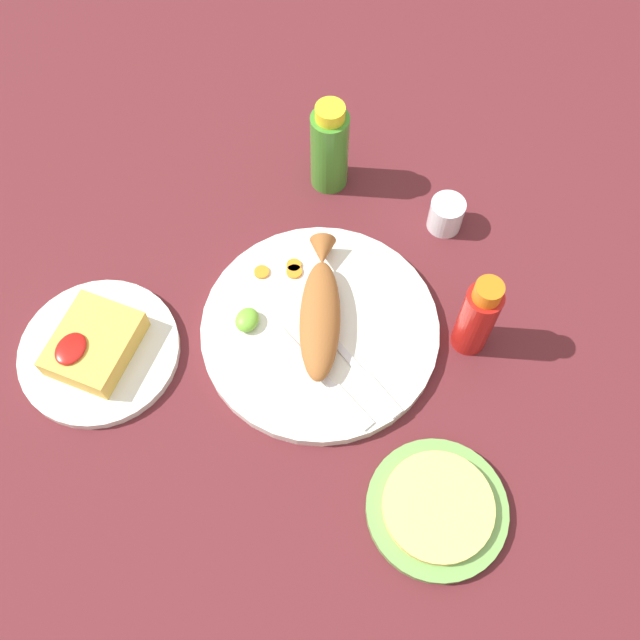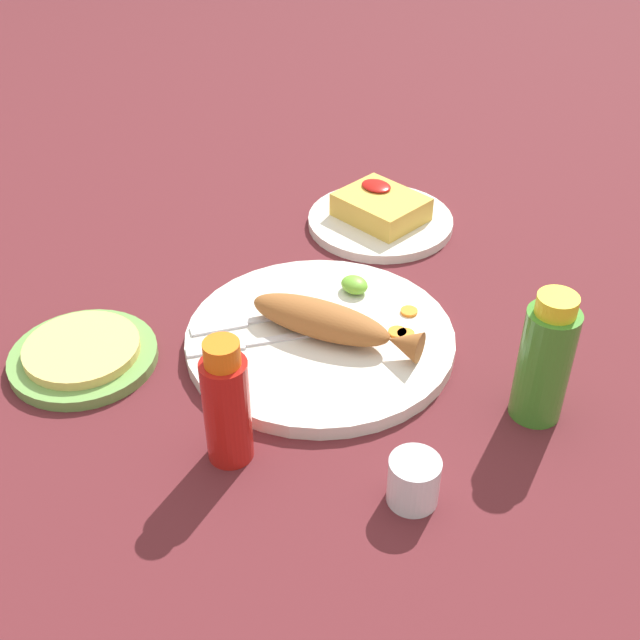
% 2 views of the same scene
% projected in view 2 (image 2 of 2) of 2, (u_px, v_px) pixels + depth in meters
% --- Properties ---
extents(ground_plane, '(4.00, 4.00, 0.00)m').
position_uv_depth(ground_plane, '(320.00, 344.00, 0.99)').
color(ground_plane, '#561E23').
extents(main_plate, '(0.33, 0.33, 0.02)m').
position_uv_depth(main_plate, '(320.00, 339.00, 0.99)').
color(main_plate, silver).
rests_on(main_plate, ground_plane).
extents(fried_fish, '(0.22, 0.12, 0.04)m').
position_uv_depth(fried_fish, '(330.00, 322.00, 0.96)').
color(fried_fish, '#935628').
rests_on(fried_fish, main_plate).
extents(fork_near, '(0.11, 0.17, 0.00)m').
position_uv_depth(fork_near, '(252.00, 343.00, 0.96)').
color(fork_near, silver).
rests_on(fork_near, main_plate).
extents(fork_far, '(0.10, 0.17, 0.00)m').
position_uv_depth(fork_far, '(254.00, 321.00, 1.00)').
color(fork_far, silver).
rests_on(fork_far, main_plate).
extents(carrot_slice_near, '(0.02, 0.02, 0.00)m').
position_uv_depth(carrot_slice_near, '(397.00, 332.00, 0.98)').
color(carrot_slice_near, orange).
rests_on(carrot_slice_near, main_plate).
extents(carrot_slice_mid, '(0.02, 0.02, 0.00)m').
position_uv_depth(carrot_slice_mid, '(406.00, 334.00, 0.98)').
color(carrot_slice_mid, orange).
rests_on(carrot_slice_mid, main_plate).
extents(carrot_slice_far, '(0.02, 0.02, 0.00)m').
position_uv_depth(carrot_slice_far, '(409.00, 311.00, 1.01)').
color(carrot_slice_far, orange).
rests_on(carrot_slice_far, main_plate).
extents(lime_wedge_main, '(0.04, 0.03, 0.02)m').
position_uv_depth(lime_wedge_main, '(354.00, 285.00, 1.05)').
color(lime_wedge_main, '#6BB233').
rests_on(lime_wedge_main, main_plate).
extents(hot_sauce_bottle_red, '(0.05, 0.05, 0.15)m').
position_uv_depth(hot_sauce_bottle_red, '(227.00, 405.00, 0.80)').
color(hot_sauce_bottle_red, '#B21914').
rests_on(hot_sauce_bottle_red, ground_plane).
extents(hot_sauce_bottle_green, '(0.06, 0.06, 0.16)m').
position_uv_depth(hot_sauce_bottle_green, '(545.00, 360.00, 0.85)').
color(hot_sauce_bottle_green, '#3D8428').
rests_on(hot_sauce_bottle_green, ground_plane).
extents(salt_cup, '(0.05, 0.05, 0.05)m').
position_uv_depth(salt_cup, '(413.00, 483.00, 0.78)').
color(salt_cup, silver).
rests_on(salt_cup, ground_plane).
extents(side_plate_fries, '(0.22, 0.22, 0.01)m').
position_uv_depth(side_plate_fries, '(380.00, 221.00, 1.22)').
color(side_plate_fries, silver).
rests_on(side_plate_fries, ground_plane).
extents(fries_pile, '(0.12, 0.10, 0.04)m').
position_uv_depth(fries_pile, '(381.00, 206.00, 1.21)').
color(fries_pile, gold).
rests_on(fries_pile, side_plate_fries).
extents(tortilla_plate, '(0.18, 0.18, 0.01)m').
position_uv_depth(tortilla_plate, '(84.00, 357.00, 0.96)').
color(tortilla_plate, '#6B9E4C').
rests_on(tortilla_plate, ground_plane).
extents(tortilla_stack, '(0.14, 0.14, 0.01)m').
position_uv_depth(tortilla_stack, '(82.00, 349.00, 0.95)').
color(tortilla_stack, '#E0C666').
rests_on(tortilla_stack, tortilla_plate).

